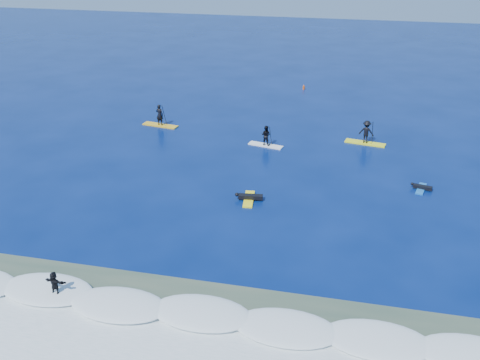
% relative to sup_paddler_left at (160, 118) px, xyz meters
% --- Properties ---
extents(ground, '(160.00, 160.00, 0.00)m').
position_rel_sup_paddler_left_xyz_m(ground, '(10.05, -14.28, -0.73)').
color(ground, '#04164C').
rests_on(ground, ground).
extents(breaking_wave, '(40.00, 6.00, 0.30)m').
position_rel_sup_paddler_left_xyz_m(breaking_wave, '(10.05, -24.28, -0.73)').
color(breaking_wave, white).
rests_on(breaking_wave, ground).
extents(whitewater, '(34.00, 5.00, 0.02)m').
position_rel_sup_paddler_left_xyz_m(whitewater, '(10.05, -27.28, -0.73)').
color(whitewater, silver).
rests_on(whitewater, ground).
extents(sup_paddler_left, '(3.41, 1.38, 2.33)m').
position_rel_sup_paddler_left_xyz_m(sup_paddler_left, '(0.00, 0.00, 0.00)').
color(sup_paddler_left, yellow).
rests_on(sup_paddler_left, ground).
extents(sup_paddler_center, '(2.99, 1.34, 2.04)m').
position_rel_sup_paddler_left_xyz_m(sup_paddler_center, '(10.23, -2.74, 0.03)').
color(sup_paddler_center, white).
rests_on(sup_paddler_center, ground).
extents(sup_paddler_right, '(3.42, 1.42, 2.33)m').
position_rel_sup_paddler_left_xyz_m(sup_paddler_right, '(18.27, -0.42, 0.18)').
color(sup_paddler_right, yellow).
rests_on(sup_paddler_right, ground).
extents(prone_paddler_near, '(1.87, 2.40, 0.49)m').
position_rel_sup_paddler_left_xyz_m(prone_paddler_near, '(10.84, -12.46, -0.56)').
color(prone_paddler_near, yellow).
rests_on(prone_paddler_near, ground).
extents(prone_paddler_far, '(1.47, 1.92, 0.39)m').
position_rel_sup_paddler_left_xyz_m(prone_paddler_far, '(22.15, -8.36, -0.60)').
color(prone_paddler_far, blue).
rests_on(prone_paddler_far, ground).
extents(wave_surfer, '(1.88, 0.65, 1.34)m').
position_rel_sup_paddler_left_xyz_m(wave_surfer, '(3.74, -24.65, 0.04)').
color(wave_surfer, silver).
rests_on(wave_surfer, breaking_wave).
extents(marker_buoy, '(0.25, 0.25, 0.59)m').
position_rel_sup_paddler_left_xyz_m(marker_buoy, '(11.41, 14.71, -0.47)').
color(marker_buoy, '#CA4C11').
rests_on(marker_buoy, ground).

